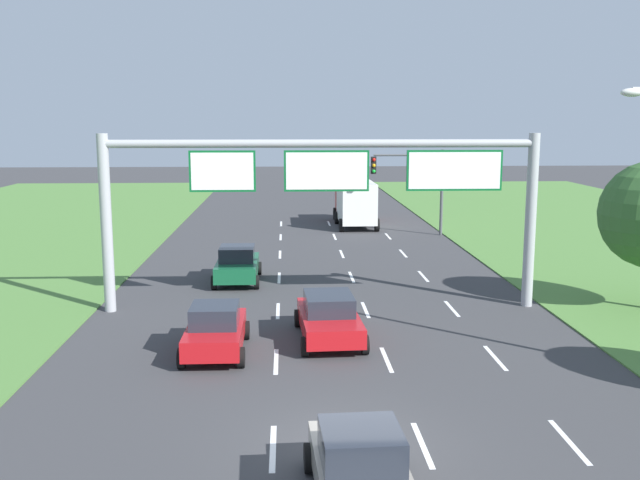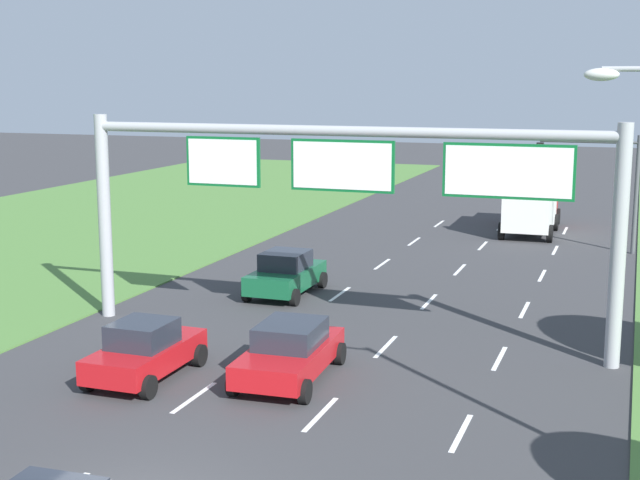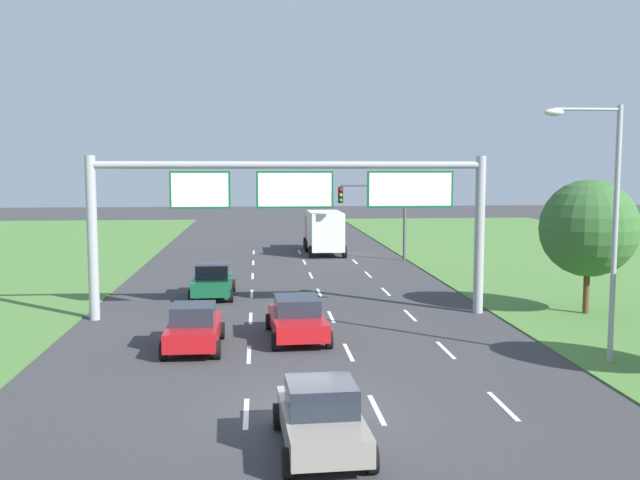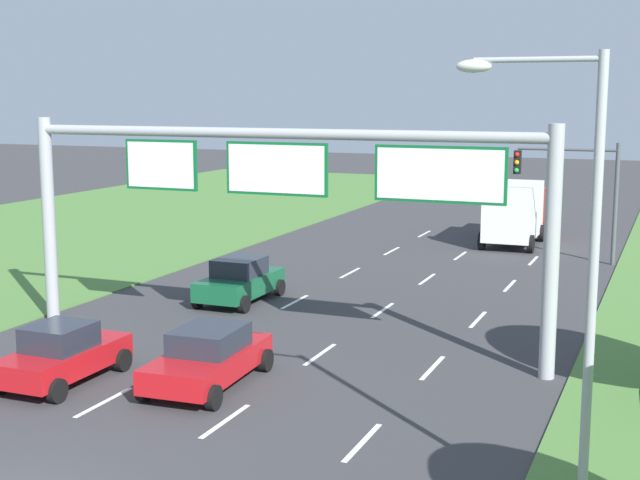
# 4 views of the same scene
# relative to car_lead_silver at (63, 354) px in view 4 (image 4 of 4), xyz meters

# --- Properties ---
(lane_dashes_inner_left) EXTENTS (0.14, 56.40, 0.01)m
(lane_dashes_inner_left) POSITION_rel_car_lead_silver_xyz_m (1.97, 2.09, -0.79)
(lane_dashes_inner_left) COLOR white
(lane_dashes_inner_left) RESTS_ON ground_plane
(lane_dashes_inner_right) EXTENTS (0.14, 56.40, 0.01)m
(lane_dashes_inner_right) POSITION_rel_car_lead_silver_xyz_m (5.47, 2.09, -0.79)
(lane_dashes_inner_right) COLOR white
(lane_dashes_inner_right) RESTS_ON ground_plane
(lane_dashes_slip) EXTENTS (0.14, 56.40, 0.01)m
(lane_dashes_slip) POSITION_rel_car_lead_silver_xyz_m (8.97, 2.09, -0.79)
(lane_dashes_slip) COLOR white
(lane_dashes_slip) RESTS_ON ground_plane
(car_lead_silver) EXTENTS (2.04, 3.97, 1.64)m
(car_lead_silver) POSITION_rel_car_lead_silver_xyz_m (0.00, 0.00, 0.00)
(car_lead_silver) COLOR red
(car_lead_silver) RESTS_ON ground_plane
(car_mid_lane) EXTENTS (2.14, 4.11, 1.69)m
(car_mid_lane) POSITION_rel_car_lead_silver_xyz_m (0.03, 10.35, 0.03)
(car_mid_lane) COLOR #145633
(car_mid_lane) RESTS_ON ground_plane
(car_far_ahead) EXTENTS (2.37, 4.52, 1.58)m
(car_far_ahead) POSITION_rel_car_lead_silver_xyz_m (3.78, 1.30, -0.00)
(car_far_ahead) COLOR red
(car_far_ahead) RESTS_ON ground_plane
(box_truck) EXTENTS (2.76, 7.25, 3.22)m
(box_truck) POSITION_rel_car_lead_silver_xyz_m (7.25, 27.94, 0.93)
(box_truck) COLOR #B21E19
(box_truck) RESTS_ON ground_plane
(sign_gantry) EXTENTS (17.24, 0.44, 7.00)m
(sign_gantry) POSITION_rel_car_lead_silver_xyz_m (4.06, 5.40, 4.17)
(sign_gantry) COLOR #9EA0A5
(sign_gantry) RESTS_ON ground_plane
(traffic_light_mast) EXTENTS (4.76, 0.49, 5.60)m
(traffic_light_mast) POSITION_rel_car_lead_silver_xyz_m (10.57, 23.44, 3.07)
(traffic_light_mast) COLOR #47494F
(traffic_light_mast) RESTS_ON ground_plane
(street_lamp) EXTENTS (2.61, 0.32, 8.50)m
(street_lamp) POSITION_rel_car_lead_silver_xyz_m (13.58, -3.08, 4.28)
(street_lamp) COLOR #9EA0A5
(street_lamp) RESTS_ON ground_plane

